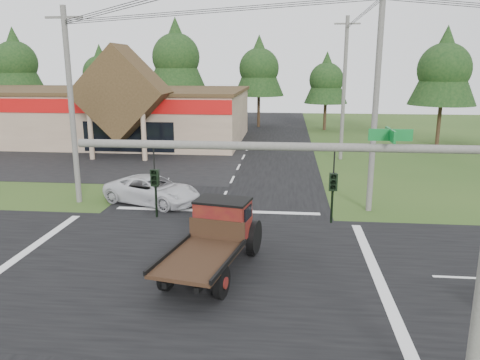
# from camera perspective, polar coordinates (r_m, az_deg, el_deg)

# --- Properties ---
(ground) EXTENTS (120.00, 120.00, 0.00)m
(ground) POSITION_cam_1_polar(r_m,az_deg,el_deg) (18.31, -6.16, -10.44)
(ground) COLOR #2B481A
(ground) RESTS_ON ground
(road_ns) EXTENTS (12.00, 120.00, 0.02)m
(road_ns) POSITION_cam_1_polar(r_m,az_deg,el_deg) (18.31, -6.16, -10.42)
(road_ns) COLOR black
(road_ns) RESTS_ON ground
(road_ew) EXTENTS (120.00, 12.00, 0.02)m
(road_ew) POSITION_cam_1_polar(r_m,az_deg,el_deg) (18.31, -6.16, -10.41)
(road_ew) COLOR black
(road_ew) RESTS_ON ground
(parking_apron) EXTENTS (28.00, 14.00, 0.02)m
(parking_apron) POSITION_cam_1_polar(r_m,az_deg,el_deg) (40.16, -20.33, 2.21)
(parking_apron) COLOR black
(parking_apron) RESTS_ON ground
(cvs_building) EXTENTS (30.40, 18.20, 9.19)m
(cvs_building) POSITION_cam_1_polar(r_m,az_deg,el_deg) (50.00, -17.11, 7.80)
(cvs_building) COLOR gray
(cvs_building) RESTS_ON ground
(traffic_signal_mast) EXTENTS (8.12, 0.24, 7.00)m
(traffic_signal_mast) POSITION_cam_1_polar(r_m,az_deg,el_deg) (9.60, 18.93, -5.66)
(traffic_signal_mast) COLOR #595651
(traffic_signal_mast) RESTS_ON ground
(utility_pole_nw) EXTENTS (2.00, 0.30, 10.50)m
(utility_pole_nw) POSITION_cam_1_polar(r_m,az_deg,el_deg) (27.02, -19.87, 8.53)
(utility_pole_nw) COLOR #595651
(utility_pole_nw) RESTS_ON ground
(utility_pole_ne) EXTENTS (2.00, 0.30, 11.50)m
(utility_pole_ne) POSITION_cam_1_polar(r_m,az_deg,el_deg) (24.76, 16.25, 9.55)
(utility_pole_ne) COLOR #595651
(utility_pole_ne) RESTS_ON ground
(utility_pole_n) EXTENTS (2.00, 0.30, 11.20)m
(utility_pole_n) POSITION_cam_1_polar(r_m,az_deg,el_deg) (38.61, 12.57, 10.88)
(utility_pole_n) COLOR #595651
(utility_pole_n) RESTS_ON ground
(tree_row_a) EXTENTS (6.72, 6.72, 12.12)m
(tree_row_a) POSITION_cam_1_polar(r_m,az_deg,el_deg) (65.58, -25.73, 12.98)
(tree_row_a) COLOR #332316
(tree_row_a) RESTS_ON ground
(tree_row_b) EXTENTS (5.60, 5.60, 10.10)m
(tree_row_b) POSITION_cam_1_polar(r_m,az_deg,el_deg) (62.91, -16.64, 12.54)
(tree_row_b) COLOR #332316
(tree_row_b) RESTS_ON ground
(tree_row_c) EXTENTS (7.28, 7.28, 13.13)m
(tree_row_c) POSITION_cam_1_polar(r_m,az_deg,el_deg) (58.92, -7.81, 14.89)
(tree_row_c) COLOR #332316
(tree_row_c) RESTS_ON ground
(tree_row_d) EXTENTS (6.16, 6.16, 11.11)m
(tree_row_d) POSITION_cam_1_polar(r_m,az_deg,el_deg) (58.42, 2.33, 13.69)
(tree_row_d) COLOR #332316
(tree_row_d) RESTS_ON ground
(tree_row_e) EXTENTS (5.04, 5.04, 9.09)m
(tree_row_e) POSITION_cam_1_polar(r_m,az_deg,el_deg) (56.50, 10.50, 12.11)
(tree_row_e) COLOR #332316
(tree_row_e) RESTS_ON ground
(tree_side_ne) EXTENTS (6.16, 6.16, 11.11)m
(tree_side_ne) POSITION_cam_1_polar(r_m,az_deg,el_deg) (48.50, 23.67, 12.55)
(tree_side_ne) COLOR #332316
(tree_side_ne) RESTS_ON ground
(antique_flatbed_truck) EXTENTS (3.48, 6.40, 2.53)m
(antique_flatbed_truck) POSITION_cam_1_polar(r_m,az_deg,el_deg) (17.30, -3.43, -7.34)
(antique_flatbed_truck) COLOR #530B15
(antique_flatbed_truck) RESTS_ON ground
(white_pickup) EXTENTS (6.00, 4.29, 1.52)m
(white_pickup) POSITION_cam_1_polar(r_m,az_deg,el_deg) (26.43, -10.63, -1.20)
(white_pickup) COLOR silver
(white_pickup) RESTS_ON ground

